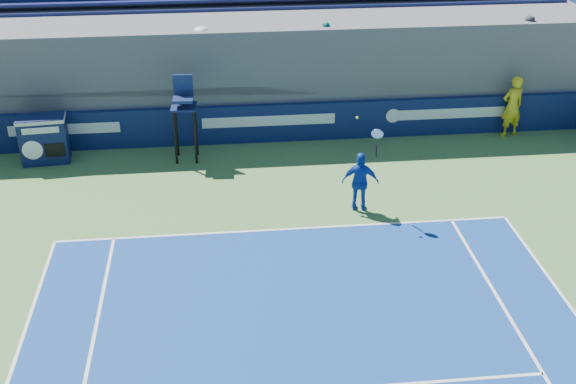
{
  "coord_description": "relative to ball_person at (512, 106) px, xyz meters",
  "views": [
    {
      "loc": [
        -1.52,
        -2.97,
        9.12
      ],
      "look_at": [
        0.0,
        11.5,
        1.25
      ],
      "focal_mm": 45.0,
      "sensor_mm": 36.0,
      "label": 1
    }
  ],
  "objects": [
    {
      "name": "umpire_chair",
      "position": [
        -9.88,
        -0.63,
        0.55
      ],
      "size": [
        0.73,
        0.73,
        2.48
      ],
      "color": "black",
      "rests_on": "ground"
    },
    {
      "name": "ball_person",
      "position": [
        0.0,
        0.0,
        0.0
      ],
      "size": [
        0.79,
        0.6,
        1.93
      ],
      "primitive_type": "imported",
      "rotation": [
        0.0,
        0.0,
        3.36
      ],
      "color": "yellow",
      "rests_on": "apron"
    },
    {
      "name": "stadium_seating",
      "position": [
        -7.42,
        2.39,
        0.86
      ],
      "size": [
        21.0,
        4.05,
        4.4
      ],
      "color": "#4E4E53",
      "rests_on": "ground"
    },
    {
      "name": "back_hoarding",
      "position": [
        -7.43,
        0.34,
        -0.37
      ],
      "size": [
        20.4,
        0.21,
        1.2
      ],
      "color": "#0D184A",
      "rests_on": "ground"
    },
    {
      "name": "tennis_player",
      "position": [
        -5.49,
        -4.08,
        -0.17
      ],
      "size": [
        0.97,
        0.59,
        2.57
      ],
      "color": "#143EA3",
      "rests_on": "apron"
    },
    {
      "name": "match_clock",
      "position": [
        -13.89,
        -0.39,
        -0.23
      ],
      "size": [
        1.38,
        0.84,
        1.4
      ],
      "color": "#0E1847",
      "rests_on": "ground"
    }
  ]
}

